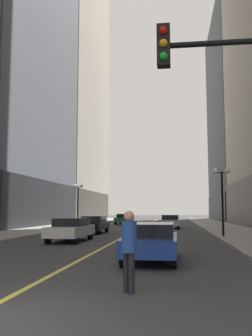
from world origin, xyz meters
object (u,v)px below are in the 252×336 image
(street_lamp_right_mid, at_px, (222,187))
(pedestrian_in_blue_hoodie, at_px, (129,244))
(car_white, at_px, (71,229))
(car_green, at_px, (125,219))
(car_silver, at_px, (170,221))
(car_black, at_px, (94,224))
(street_lamp_left_far, at_px, (78,196))
(car_blue, at_px, (152,240))

(street_lamp_right_mid, bearing_deg, pedestrian_in_blue_hoodie, -104.16)
(car_white, distance_m, car_green, 26.04)
(car_green, height_order, street_lamp_right_mid, street_lamp_right_mid)
(car_silver, relative_size, pedestrian_in_blue_hoodie, 2.73)
(car_silver, relative_size, street_lamp_right_mid, 1.08)
(car_black, xyz_separation_m, street_lamp_right_mid, (9.24, -4.65, 2.54))
(car_silver, bearing_deg, car_white, -108.90)
(car_black, distance_m, street_lamp_left_far, 9.62)
(car_silver, height_order, pedestrian_in_blue_hoodie, pedestrian_in_blue_hoodie)
(car_black, relative_size, street_lamp_left_far, 1.06)
(car_silver, distance_m, car_green, 11.54)
(car_black, xyz_separation_m, street_lamp_left_far, (-3.56, 8.57, 2.54))
(car_white, relative_size, car_green, 0.97)
(car_blue, xyz_separation_m, car_silver, (0.44, 23.76, -0.00))
(car_silver, bearing_deg, car_black, -125.01)
(car_white, relative_size, car_black, 0.99)
(car_blue, xyz_separation_m, street_lamp_left_far, (-8.96, 23.99, 2.54))
(car_white, xyz_separation_m, pedestrian_in_blue_hoodie, (4.89, -12.84, 0.31))
(car_blue, distance_m, car_green, 34.14)
(car_black, bearing_deg, pedestrian_in_blue_hoodie, -75.76)
(car_white, bearing_deg, car_black, 92.47)
(car_silver, bearing_deg, car_blue, -91.05)
(car_blue, xyz_separation_m, car_white, (-5.07, 7.67, -0.00))
(car_white, height_order, pedestrian_in_blue_hoodie, pedestrian_in_blue_hoodie)
(car_blue, xyz_separation_m, street_lamp_right_mid, (3.84, 10.76, 2.54))
(car_black, relative_size, pedestrian_in_blue_hoodie, 2.67)
(car_blue, xyz_separation_m, pedestrian_in_blue_hoodie, (-0.18, -5.17, 0.31))
(street_lamp_left_far, height_order, street_lamp_right_mid, same)
(car_blue, distance_m, pedestrian_in_blue_hoodie, 5.18)
(car_white, height_order, street_lamp_left_far, street_lamp_left_far)
(pedestrian_in_blue_hoodie, distance_m, street_lamp_left_far, 30.53)
(car_black, relative_size, street_lamp_right_mid, 1.06)
(pedestrian_in_blue_hoodie, distance_m, street_lamp_right_mid, 16.58)
(car_white, bearing_deg, car_blue, -56.52)
(car_green, xyz_separation_m, pedestrian_in_blue_hoodie, (5.23, -38.87, 0.31))
(car_blue, bearing_deg, pedestrian_in_blue_hoodie, -92.02)
(car_white, relative_size, car_silver, 0.96)
(street_lamp_left_far, bearing_deg, car_black, -67.46)
(car_black, height_order, car_green, same)
(car_blue, relative_size, street_lamp_right_mid, 1.08)
(street_lamp_left_far, bearing_deg, pedestrian_in_blue_hoodie, -73.24)
(street_lamp_left_far, bearing_deg, car_blue, -69.51)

